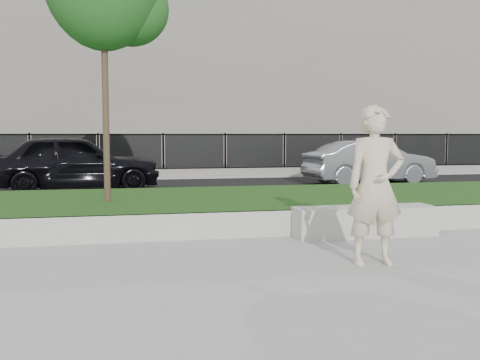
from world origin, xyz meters
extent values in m
plane|color=gray|center=(0.00, 0.00, 0.00)|extent=(90.00, 90.00, 0.00)
cube|color=black|center=(0.00, 3.00, 0.20)|extent=(34.00, 4.00, 0.40)
cube|color=#AAA79F|center=(0.00, 1.04, 0.20)|extent=(34.00, 0.08, 0.40)
cube|color=black|center=(0.00, 8.50, 0.02)|extent=(34.00, 7.00, 0.04)
cube|color=gray|center=(0.00, 13.00, 0.06)|extent=(34.00, 3.00, 0.12)
cube|color=slate|center=(0.00, 12.00, 0.24)|extent=(32.00, 0.30, 0.24)
cube|color=black|center=(0.00, 12.00, 0.87)|extent=(32.00, 0.04, 1.50)
cube|color=black|center=(0.00, 12.00, 1.57)|extent=(32.00, 0.05, 0.05)
cube|color=black|center=(0.00, 12.00, 0.37)|extent=(32.00, 0.05, 0.05)
cube|color=slate|center=(0.00, 20.00, 5.00)|extent=(34.00, 10.00, 10.00)
cube|color=#AAA79F|center=(1.76, 0.80, 0.23)|extent=(2.22, 0.56, 0.45)
imported|color=beige|center=(1.09, -0.92, 0.96)|extent=(0.74, 0.52, 1.91)
cube|color=beige|center=(1.02, 0.74, 0.47)|extent=(0.24, 0.21, 0.02)
cylinder|color=#38281C|center=(-2.17, 2.77, 2.74)|extent=(0.11, 0.11, 4.68)
sphere|color=#1D4A18|center=(-1.70, 2.96, 3.77)|extent=(1.31, 1.31, 1.31)
imported|color=black|center=(-3.23, 8.15, 0.81)|extent=(4.73, 2.38, 1.54)
imported|color=gray|center=(5.54, 8.60, 0.71)|extent=(4.18, 1.84, 1.33)
camera|label=1|loc=(-1.80, -6.81, 1.56)|focal=40.00mm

